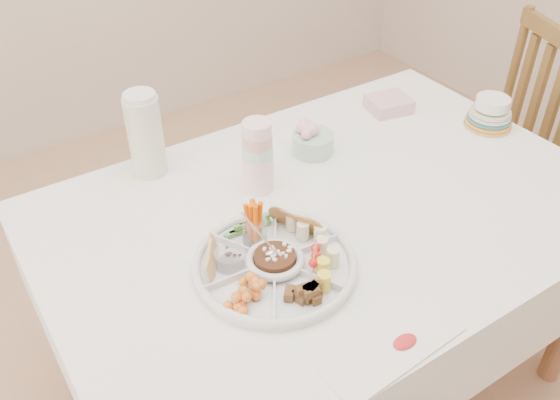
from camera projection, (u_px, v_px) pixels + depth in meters
floor at (321, 378)px, 2.05m from camera, size 4.00×4.00×0.00m
dining_table at (326, 303)px, 1.82m from camera, size 1.52×1.02×0.76m
chair at (482, 154)px, 2.26m from camera, size 0.53×0.53×1.00m
party_tray at (275, 262)px, 1.38m from camera, size 0.40×0.40×0.04m
bean_dip at (275, 260)px, 1.38m from camera, size 0.10×0.10×0.04m
tortillas at (302, 224)px, 1.46m from camera, size 0.10×0.10×0.05m
carrot_cucumber at (249, 218)px, 1.45m from camera, size 0.13×0.13×0.11m
pita_raisins at (219, 255)px, 1.37m from camera, size 0.11×0.11×0.06m
cherries at (244, 293)px, 1.28m from camera, size 0.11×0.11×0.04m
granola_chunks at (304, 293)px, 1.28m from camera, size 0.10×0.10×0.04m
banana_tomato at (331, 251)px, 1.36m from camera, size 0.11×0.11×0.08m
cup_stack at (257, 152)px, 1.58m from camera, size 0.09×0.09×0.24m
thermos at (145, 133)px, 1.64m from camera, size 0.11×0.11×0.25m
flower_bowl at (313, 139)px, 1.77m from camera, size 0.14×0.14×0.09m
napkin_stack at (389, 104)px, 1.99m from camera, size 0.15×0.14×0.04m
plate_stack at (490, 113)px, 1.89m from camera, size 0.19×0.19×0.10m
placemat at (394, 350)px, 1.20m from camera, size 0.33×0.13×0.01m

